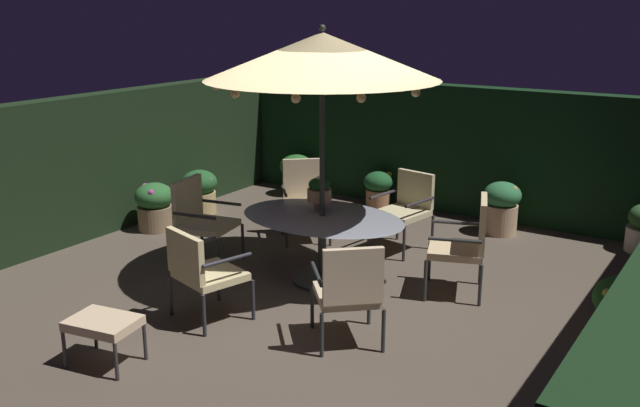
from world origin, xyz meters
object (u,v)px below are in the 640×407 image
object	(u,v)px
centerpiece_planter	(319,191)
patio_chair_south	(305,195)
potted_plant_right_far	(378,187)
potted_plant_front_corner	(155,205)
patio_chair_northeast	(349,288)
potted_plant_left_near	(502,206)
patio_chair_north	(201,268)
ottoman_footrest	(103,325)
potted_plant_back_right	(626,311)
patio_chair_southeast	(406,205)
potted_plant_right_near	(297,173)
patio_dining_table	(322,228)
patio_chair_southwest	(200,216)
patio_umbrella	(322,56)
patio_chair_east	(466,240)
potted_plant_back_center	(200,190)

from	to	relation	value
centerpiece_planter	patio_chair_south	size ratio (longest dim) A/B	0.39
potted_plant_right_far	potted_plant_front_corner	xyz separation A→B (m)	(-1.98, -2.64, 0.05)
patio_chair_northeast	potted_plant_right_far	xyz separation A→B (m)	(-1.92, 4.10, -0.25)
potted_plant_front_corner	potted_plant_left_near	bearing A→B (deg)	30.98
centerpiece_planter	patio_chair_south	bearing A→B (deg)	131.10
centerpiece_planter	potted_plant_right_far	size ratio (longest dim) A/B	0.74
patio_chair_north	potted_plant_front_corner	xyz separation A→B (m)	(-2.46, 1.78, -0.19)
patio_chair_north	ottoman_footrest	bearing A→B (deg)	-96.04
patio_chair_northeast	potted_plant_back_right	xyz separation A→B (m)	(2.07, 1.22, -0.17)
centerpiece_planter	patio_chair_southeast	xyz separation A→B (m)	(0.40, 1.36, -0.42)
patio_chair_southeast	potted_plant_right_far	distance (m)	1.90
potted_plant_right_far	potted_plant_right_near	bearing A→B (deg)	-176.41
patio_chair_northeast	potted_plant_right_near	distance (m)	5.23
centerpiece_planter	potted_plant_right_far	distance (m)	3.01
patio_dining_table	patio_chair_south	bearing A→B (deg)	131.25
centerpiece_planter	potted_plant_back_right	distance (m)	3.27
patio_chair_north	potted_plant_front_corner	bearing A→B (deg)	144.14
patio_dining_table	potted_plant_back_right	size ratio (longest dim) A/B	2.73
patio_chair_southeast	patio_chair_southwest	distance (m)	2.51
potted_plant_back_right	patio_umbrella	bearing A→B (deg)	-178.52
ottoman_footrest	patio_chair_south	bearing A→B (deg)	97.21
ottoman_footrest	potted_plant_right_far	distance (m)	5.52
patio_dining_table	potted_plant_right_near	bearing A→B (deg)	129.14
patio_umbrella	potted_plant_back_right	world-z (taller)	patio_umbrella
patio_chair_northeast	potted_plant_left_near	world-z (taller)	patio_chair_northeast
patio_chair_southwest	ottoman_footrest	bearing A→B (deg)	-66.99
patio_chair_northeast	ottoman_footrest	distance (m)	2.11
patio_dining_table	patio_chair_south	world-z (taller)	patio_chair_south
patio_chair_northeast	patio_chair_south	xyz separation A→B (m)	(-2.02, 2.28, 0.03)
patio_umbrella	potted_plant_right_far	world-z (taller)	patio_umbrella
patio_chair_northeast	ottoman_footrest	xyz separation A→B (m)	(-1.55, -1.41, -0.19)
centerpiece_planter	potted_plant_back_right	size ratio (longest dim) A/B	0.58
patio_dining_table	patio_chair_east	distance (m)	1.53
patio_chair_northeast	potted_plant_front_corner	xyz separation A→B (m)	(-3.90, 1.46, -0.20)
patio_chair_east	patio_chair_south	bearing A→B (deg)	165.81
patio_chair_southeast	ottoman_footrest	world-z (taller)	patio_chair_southeast
potted_plant_right_far	potted_plant_back_center	distance (m)	2.64
patio_chair_east	patio_chair_southwest	distance (m)	3.04
potted_plant_back_center	patio_chair_northeast	bearing A→B (deg)	-31.26
patio_chair_north	potted_plant_front_corner	size ratio (longest dim) A/B	1.41
patio_dining_table	potted_plant_left_near	bearing A→B (deg)	68.32
potted_plant_back_right	patio_dining_table	bearing A→B (deg)	-178.52
patio_umbrella	centerpiece_planter	world-z (taller)	patio_umbrella
patio_chair_east	patio_chair_southeast	distance (m)	1.51
ottoman_footrest	patio_chair_north	bearing A→B (deg)	83.96
potted_plant_back_right	potted_plant_left_near	world-z (taller)	potted_plant_left_near
patio_chair_north	potted_plant_back_right	size ratio (longest dim) A/B	1.33
patio_chair_south	potted_plant_right_near	distance (m)	2.19
potted_plant_right_far	potted_plant_back_right	bearing A→B (deg)	-35.80
potted_plant_back_right	patio_chair_southeast	bearing A→B (deg)	153.33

